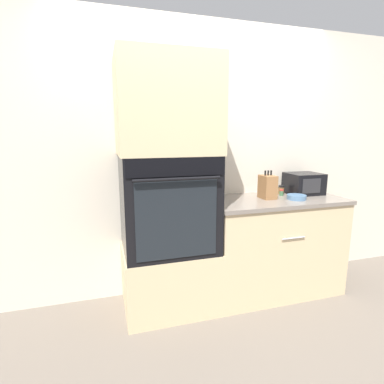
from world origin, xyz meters
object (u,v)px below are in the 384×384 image
(bowl, at_px, (296,197))
(condiment_jar_near, at_px, (281,193))
(knife_block, at_px, (268,187))
(microwave, at_px, (304,183))
(wall_oven, at_px, (168,203))
(condiment_jar_mid, at_px, (281,190))

(bowl, relative_size, condiment_jar_near, 2.85)
(knife_block, relative_size, bowl, 1.51)
(microwave, distance_m, knife_block, 0.47)
(wall_oven, distance_m, microwave, 1.40)
(bowl, bearing_deg, wall_oven, 175.20)
(wall_oven, relative_size, microwave, 2.50)
(microwave, relative_size, condiment_jar_mid, 3.66)
(microwave, bearing_deg, wall_oven, -175.53)
(microwave, distance_m, bowl, 0.32)
(bowl, distance_m, condiment_jar_near, 0.19)
(microwave, height_order, condiment_jar_near, microwave)
(wall_oven, relative_size, condiment_jar_mid, 9.13)
(wall_oven, xyz_separation_m, condiment_jar_mid, (1.17, 0.15, 0.02))
(microwave, relative_size, bowl, 1.86)
(condiment_jar_near, bearing_deg, microwave, 4.31)
(wall_oven, xyz_separation_m, bowl, (1.16, -0.10, -0.00))
(knife_block, bearing_deg, condiment_jar_near, 19.66)
(wall_oven, distance_m, condiment_jar_mid, 1.18)
(knife_block, height_order, condiment_jar_mid, knife_block)
(wall_oven, relative_size, condiment_jar_near, 13.25)
(knife_block, bearing_deg, microwave, 11.17)
(condiment_jar_near, height_order, condiment_jar_mid, condiment_jar_mid)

